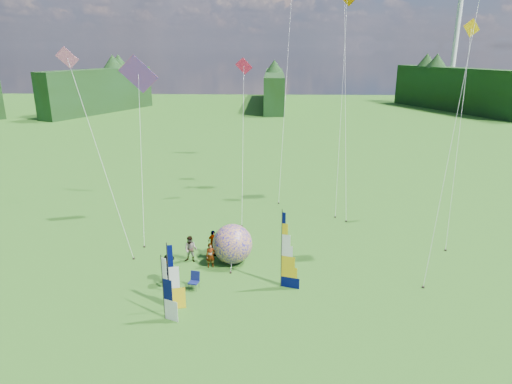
{
  "coord_description": "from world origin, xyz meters",
  "views": [
    {
      "loc": [
        -0.13,
        -19.06,
        12.91
      ],
      "look_at": [
        -1.0,
        4.0,
        5.5
      ],
      "focal_mm": 32.0,
      "sensor_mm": 36.0,
      "label": 1
    }
  ],
  "objects_px": {
    "spectator_a": "(211,255)",
    "kite_whale": "(346,61)",
    "spectator_b": "(191,249)",
    "spectator_c": "(169,270)",
    "spectator_d": "(213,243)",
    "side_banner_far": "(163,289)",
    "bol_inflatable": "(233,244)",
    "feather_banner_main": "(281,250)",
    "side_banner_left": "(169,278)",
    "camp_chair": "(194,281)"
  },
  "relations": [
    {
      "from": "spectator_d",
      "to": "side_banner_left",
      "type": "bearing_deg",
      "value": 125.08
    },
    {
      "from": "feather_banner_main",
      "to": "spectator_d",
      "type": "distance_m",
      "value": 5.9
    },
    {
      "from": "spectator_d",
      "to": "kite_whale",
      "type": "bearing_deg",
      "value": -80.58
    },
    {
      "from": "feather_banner_main",
      "to": "spectator_a",
      "type": "bearing_deg",
      "value": 168.55
    },
    {
      "from": "bol_inflatable",
      "to": "spectator_c",
      "type": "height_order",
      "value": "bol_inflatable"
    },
    {
      "from": "spectator_b",
      "to": "camp_chair",
      "type": "relative_size",
      "value": 1.7
    },
    {
      "from": "side_banner_far",
      "to": "bol_inflatable",
      "type": "bearing_deg",
      "value": 89.68
    },
    {
      "from": "spectator_c",
      "to": "kite_whale",
      "type": "height_order",
      "value": "kite_whale"
    },
    {
      "from": "kite_whale",
      "to": "spectator_a",
      "type": "bearing_deg",
      "value": -123.69
    },
    {
      "from": "spectator_d",
      "to": "kite_whale",
      "type": "relative_size",
      "value": 0.07
    },
    {
      "from": "bol_inflatable",
      "to": "spectator_a",
      "type": "xyz_separation_m",
      "value": [
        -1.28,
        -0.72,
        -0.46
      ]
    },
    {
      "from": "side_banner_left",
      "to": "side_banner_far",
      "type": "distance_m",
      "value": 0.84
    },
    {
      "from": "kite_whale",
      "to": "spectator_b",
      "type": "bearing_deg",
      "value": -128.71
    },
    {
      "from": "spectator_b",
      "to": "camp_chair",
      "type": "bearing_deg",
      "value": -68.16
    },
    {
      "from": "spectator_a",
      "to": "kite_whale",
      "type": "bearing_deg",
      "value": 40.9
    },
    {
      "from": "bol_inflatable",
      "to": "spectator_d",
      "type": "bearing_deg",
      "value": 145.95
    },
    {
      "from": "side_banner_left",
      "to": "camp_chair",
      "type": "height_order",
      "value": "side_banner_left"
    },
    {
      "from": "spectator_b",
      "to": "bol_inflatable",
      "type": "bearing_deg",
      "value": 9.9
    },
    {
      "from": "side_banner_left",
      "to": "spectator_d",
      "type": "relative_size",
      "value": 2.09
    },
    {
      "from": "feather_banner_main",
      "to": "side_banner_left",
      "type": "distance_m",
      "value": 6.27
    },
    {
      "from": "bol_inflatable",
      "to": "spectator_b",
      "type": "distance_m",
      "value": 2.65
    },
    {
      "from": "bol_inflatable",
      "to": "spectator_a",
      "type": "relative_size",
      "value": 1.59
    },
    {
      "from": "camp_chair",
      "to": "feather_banner_main",
      "type": "bearing_deg",
      "value": 18.69
    },
    {
      "from": "side_banner_far",
      "to": "spectator_a",
      "type": "relative_size",
      "value": 2.15
    },
    {
      "from": "side_banner_far",
      "to": "kite_whale",
      "type": "distance_m",
      "value": 24.59
    },
    {
      "from": "spectator_d",
      "to": "kite_whale",
      "type": "height_order",
      "value": "kite_whale"
    },
    {
      "from": "bol_inflatable",
      "to": "spectator_b",
      "type": "xyz_separation_m",
      "value": [
        -2.62,
        -0.03,
        -0.39
      ]
    },
    {
      "from": "side_banner_left",
      "to": "bol_inflatable",
      "type": "relative_size",
      "value": 1.46
    },
    {
      "from": "feather_banner_main",
      "to": "bol_inflatable",
      "type": "height_order",
      "value": "feather_banner_main"
    },
    {
      "from": "spectator_d",
      "to": "camp_chair",
      "type": "bearing_deg",
      "value": 130.32
    },
    {
      "from": "side_banner_far",
      "to": "bol_inflatable",
      "type": "xyz_separation_m",
      "value": [
        2.83,
        6.32,
        -0.44
      ]
    },
    {
      "from": "feather_banner_main",
      "to": "kite_whale",
      "type": "distance_m",
      "value": 19.43
    },
    {
      "from": "kite_whale",
      "to": "spectator_d",
      "type": "bearing_deg",
      "value": -127.19
    },
    {
      "from": "spectator_a",
      "to": "spectator_c",
      "type": "xyz_separation_m",
      "value": [
        -2.03,
        -2.21,
        0.15
      ]
    },
    {
      "from": "side_banner_far",
      "to": "bol_inflatable",
      "type": "relative_size",
      "value": 1.35
    },
    {
      "from": "bol_inflatable",
      "to": "spectator_d",
      "type": "height_order",
      "value": "bol_inflatable"
    },
    {
      "from": "spectator_c",
      "to": "side_banner_left",
      "type": "bearing_deg",
      "value": -158.52
    },
    {
      "from": "spectator_c",
      "to": "kite_whale",
      "type": "xyz_separation_m",
      "value": [
        11.6,
        16.1,
        10.82
      ]
    },
    {
      "from": "spectator_b",
      "to": "side_banner_far",
      "type": "bearing_deg",
      "value": -82.57
    },
    {
      "from": "feather_banner_main",
      "to": "spectator_c",
      "type": "bearing_deg",
      "value": -164.0
    },
    {
      "from": "feather_banner_main",
      "to": "camp_chair",
      "type": "bearing_deg",
      "value": -158.2
    },
    {
      "from": "feather_banner_main",
      "to": "side_banner_far",
      "type": "height_order",
      "value": "feather_banner_main"
    },
    {
      "from": "side_banner_far",
      "to": "spectator_c",
      "type": "distance_m",
      "value": 3.5
    },
    {
      "from": "feather_banner_main",
      "to": "camp_chair",
      "type": "distance_m",
      "value": 5.16
    },
    {
      "from": "feather_banner_main",
      "to": "side_banner_left",
      "type": "height_order",
      "value": "feather_banner_main"
    },
    {
      "from": "spectator_b",
      "to": "spectator_c",
      "type": "relative_size",
      "value": 0.92
    },
    {
      "from": "camp_chair",
      "to": "side_banner_left",
      "type": "bearing_deg",
      "value": -99.86
    },
    {
      "from": "spectator_d",
      "to": "spectator_c",
      "type": "bearing_deg",
      "value": 110.0
    },
    {
      "from": "spectator_b",
      "to": "spectator_c",
      "type": "bearing_deg",
      "value": -94.15
    },
    {
      "from": "camp_chair",
      "to": "spectator_b",
      "type": "bearing_deg",
      "value": 115.24
    }
  ]
}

